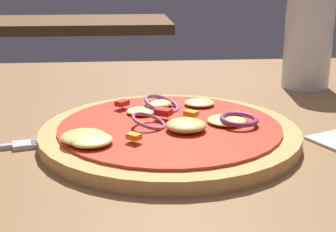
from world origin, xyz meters
TOP-DOWN VIEW (x-y plane):
  - dining_table at (0.00, 0.00)m, footprint 1.42×1.01m
  - pizza at (0.03, 0.04)m, footprint 0.27×0.27m
  - beer_glass at (0.26, 0.26)m, footprint 0.07×0.07m
  - background_table at (-0.21, 1.43)m, footprint 0.73×0.46m

SIDE VIEW (x-z plane):
  - dining_table at x=0.00m, z-range 0.00..0.04m
  - background_table at x=-0.21m, z-range 0.00..0.04m
  - pizza at x=0.03m, z-range 0.03..0.06m
  - beer_glass at x=0.26m, z-range 0.03..0.17m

